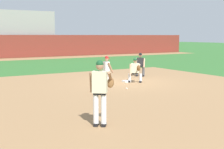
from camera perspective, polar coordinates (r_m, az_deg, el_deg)
The scene contains 11 objects.
ground_plane at distance 17.04m, azimuth 2.66°, elevation -1.41°, with size 160.00×160.00×0.00m, color #336B2D.
infield_dirt_patch at distance 12.91m, azimuth 1.01°, elevation -4.15°, with size 18.00×18.00×0.01m, color #9E754C.
warning_track_strip at distance 35.38m, azimuth -15.52°, elevation 2.79°, with size 48.00×3.20×0.01m, color #9E754C.
first_base_bag at distance 17.03m, azimuth 2.66°, elevation -1.26°, with size 0.38×0.38×0.09m, color white.
baseball at distance 14.80m, azimuth 2.72°, elevation -2.56°, with size 0.07×0.07×0.07m, color white.
pitcher at distance 8.65m, azimuth -2.11°, elevation -2.66°, with size 0.85×0.54×1.86m.
first_baseman at distance 16.82m, azimuth 4.29°, elevation 0.99°, with size 0.70×1.09×1.34m.
baserunner at distance 16.51m, azimuth -0.98°, elevation 1.10°, with size 0.51×0.64×1.46m.
umpire at distance 19.44m, azimuth 5.19°, elevation 1.98°, with size 0.68×0.66×1.46m.
outfield_wall at distance 37.25m, azimuth -16.41°, elevation 4.96°, with size 48.00×0.50×2.60m.
stadium_seating_block at distance 40.45m, azimuth -17.67°, elevation 7.12°, with size 8.99×5.05×5.45m.
Camera 1 is at (-9.30, -14.05, 2.53)m, focal length 50.00 mm.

